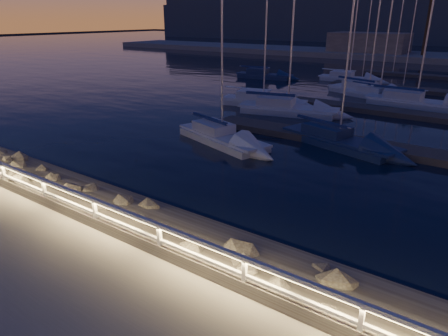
{
  "coord_description": "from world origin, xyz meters",
  "views": [
    {
      "loc": [
        5.56,
        -7.34,
        6.74
      ],
      "look_at": [
        -2.48,
        4.0,
        1.46
      ],
      "focal_mm": 32.0,
      "sensor_mm": 36.0,
      "label": 1
    }
  ],
  "objects_px": {
    "sailboat_b": "(220,135)",
    "sailboat_g": "(367,90)",
    "sailboat_e": "(261,100)",
    "sailboat_n": "(348,78)",
    "sailboat_f": "(413,101)",
    "sailboat_a": "(285,108)",
    "sailboat_i": "(263,75)",
    "guard_rail": "(211,253)",
    "sailboat_j": "(378,94)",
    "sailboat_c": "(336,139)"
  },
  "relations": [
    {
      "from": "sailboat_e",
      "to": "sailboat_i",
      "type": "height_order",
      "value": "sailboat_e"
    },
    {
      "from": "sailboat_b",
      "to": "guard_rail",
      "type": "bearing_deg",
      "value": -37.48
    },
    {
      "from": "sailboat_b",
      "to": "sailboat_f",
      "type": "xyz_separation_m",
      "value": [
        7.54,
        18.27,
        0.05
      ]
    },
    {
      "from": "sailboat_n",
      "to": "sailboat_j",
      "type": "bearing_deg",
      "value": -58.94
    },
    {
      "from": "sailboat_b",
      "to": "sailboat_n",
      "type": "bearing_deg",
      "value": 111.67
    },
    {
      "from": "sailboat_g",
      "to": "sailboat_n",
      "type": "bearing_deg",
      "value": 141.07
    },
    {
      "from": "sailboat_g",
      "to": "sailboat_n",
      "type": "xyz_separation_m",
      "value": [
        -4.64,
        7.84,
        -0.03
      ]
    },
    {
      "from": "sailboat_b",
      "to": "sailboat_a",
      "type": "bearing_deg",
      "value": 109.27
    },
    {
      "from": "guard_rail",
      "to": "sailboat_i",
      "type": "xyz_separation_m",
      "value": [
        -20.13,
        37.55,
        -0.93
      ]
    },
    {
      "from": "guard_rail",
      "to": "sailboat_a",
      "type": "height_order",
      "value": "sailboat_a"
    },
    {
      "from": "sailboat_f",
      "to": "sailboat_j",
      "type": "distance_m",
      "value": 4.02
    },
    {
      "from": "sailboat_a",
      "to": "sailboat_i",
      "type": "distance_m",
      "value": 19.81
    },
    {
      "from": "sailboat_a",
      "to": "guard_rail",
      "type": "bearing_deg",
      "value": -81.19
    },
    {
      "from": "sailboat_n",
      "to": "guard_rail",
      "type": "bearing_deg",
      "value": -78.44
    },
    {
      "from": "guard_rail",
      "to": "sailboat_e",
      "type": "distance_m",
      "value": 25.97
    },
    {
      "from": "sailboat_b",
      "to": "sailboat_g",
      "type": "height_order",
      "value": "sailboat_g"
    },
    {
      "from": "sailboat_e",
      "to": "sailboat_g",
      "type": "bearing_deg",
      "value": 47.52
    },
    {
      "from": "guard_rail",
      "to": "sailboat_e",
      "type": "height_order",
      "value": "sailboat_e"
    },
    {
      "from": "sailboat_b",
      "to": "sailboat_g",
      "type": "relative_size",
      "value": 0.82
    },
    {
      "from": "sailboat_a",
      "to": "sailboat_i",
      "type": "bearing_deg",
      "value": 112.04
    },
    {
      "from": "sailboat_a",
      "to": "sailboat_b",
      "type": "relative_size",
      "value": 1.12
    },
    {
      "from": "sailboat_a",
      "to": "sailboat_n",
      "type": "xyz_separation_m",
      "value": [
        -1.8,
        19.94,
        -0.05
      ]
    },
    {
      "from": "sailboat_c",
      "to": "sailboat_i",
      "type": "height_order",
      "value": "sailboat_c"
    },
    {
      "from": "guard_rail",
      "to": "sailboat_b",
      "type": "height_order",
      "value": "sailboat_b"
    },
    {
      "from": "sailboat_e",
      "to": "sailboat_n",
      "type": "relative_size",
      "value": 1.03
    },
    {
      "from": "sailboat_j",
      "to": "guard_rail",
      "type": "bearing_deg",
      "value": -64.53
    },
    {
      "from": "sailboat_f",
      "to": "sailboat_g",
      "type": "relative_size",
      "value": 0.98
    },
    {
      "from": "sailboat_e",
      "to": "sailboat_j",
      "type": "height_order",
      "value": "sailboat_e"
    },
    {
      "from": "sailboat_g",
      "to": "sailboat_i",
      "type": "bearing_deg",
      "value": -175.44
    },
    {
      "from": "guard_rail",
      "to": "sailboat_n",
      "type": "bearing_deg",
      "value": 104.23
    },
    {
      "from": "sailboat_n",
      "to": "sailboat_f",
      "type": "bearing_deg",
      "value": -51.5
    },
    {
      "from": "sailboat_a",
      "to": "sailboat_g",
      "type": "relative_size",
      "value": 0.93
    },
    {
      "from": "sailboat_c",
      "to": "sailboat_j",
      "type": "height_order",
      "value": "sailboat_c"
    },
    {
      "from": "sailboat_e",
      "to": "sailboat_g",
      "type": "distance_m",
      "value": 12.05
    },
    {
      "from": "sailboat_g",
      "to": "sailboat_i",
      "type": "height_order",
      "value": "sailboat_g"
    },
    {
      "from": "sailboat_j",
      "to": "sailboat_i",
      "type": "bearing_deg",
      "value": 178.99
    },
    {
      "from": "sailboat_g",
      "to": "sailboat_i",
      "type": "distance_m",
      "value": 14.85
    },
    {
      "from": "guard_rail",
      "to": "sailboat_n",
      "type": "relative_size",
      "value": 3.59
    },
    {
      "from": "guard_rail",
      "to": "sailboat_a",
      "type": "relative_size",
      "value": 3.26
    },
    {
      "from": "sailboat_f",
      "to": "guard_rail",
      "type": "bearing_deg",
      "value": -85.66
    },
    {
      "from": "guard_rail",
      "to": "sailboat_i",
      "type": "height_order",
      "value": "sailboat_i"
    },
    {
      "from": "sailboat_g",
      "to": "sailboat_b",
      "type": "bearing_deg",
      "value": -76.4
    },
    {
      "from": "sailboat_f",
      "to": "sailboat_n",
      "type": "xyz_separation_m",
      "value": [
        -9.61,
        10.99,
        -0.04
      ]
    },
    {
      "from": "guard_rail",
      "to": "sailboat_g",
      "type": "bearing_deg",
      "value": 99.89
    },
    {
      "from": "sailboat_g",
      "to": "sailboat_c",
      "type": "bearing_deg",
      "value": -58.24
    },
    {
      "from": "sailboat_c",
      "to": "sailboat_j",
      "type": "distance_m",
      "value": 16.75
    },
    {
      "from": "sailboat_i",
      "to": "sailboat_n",
      "type": "distance_m",
      "value": 10.36
    },
    {
      "from": "sailboat_e",
      "to": "sailboat_a",
      "type": "bearing_deg",
      "value": -39.81
    },
    {
      "from": "guard_rail",
      "to": "sailboat_j",
      "type": "xyz_separation_m",
      "value": [
        -4.41,
        32.23,
        -0.97
      ]
    },
    {
      "from": "sailboat_g",
      "to": "sailboat_j",
      "type": "xyz_separation_m",
      "value": [
        1.43,
        -1.25,
        -0.04
      ]
    }
  ]
}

